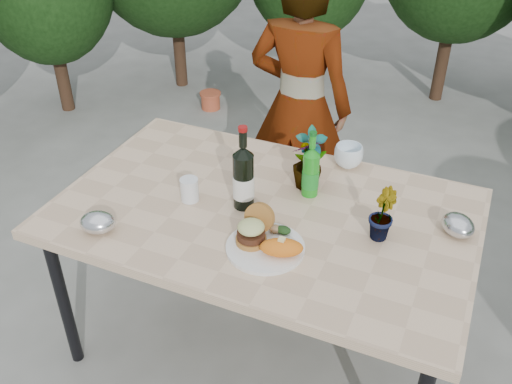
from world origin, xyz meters
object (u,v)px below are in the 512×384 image
at_px(wine_bottle, 243,178).
at_px(dinner_plate, 265,248).
at_px(patio_table, 264,221).
at_px(person, 300,107).

bearing_deg(wine_bottle, dinner_plate, -28.89).
bearing_deg(patio_table, dinner_plate, -66.15).
relative_size(patio_table, dinner_plate, 5.71).
bearing_deg(wine_bottle, patio_table, 28.07).
xyz_separation_m(wine_bottle, person, (-0.10, 0.92, -0.13)).
distance_m(patio_table, wine_bottle, 0.20).
bearing_deg(person, wine_bottle, 95.25).
xyz_separation_m(patio_table, person, (-0.18, 0.91, 0.06)).
bearing_deg(patio_table, person, 101.46).
height_order(dinner_plate, wine_bottle, wine_bottle).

